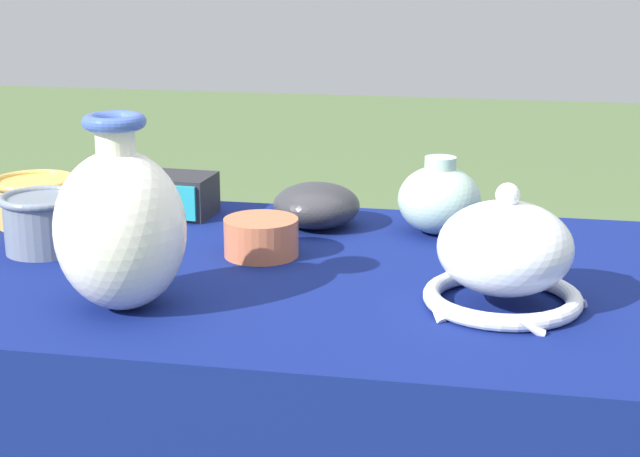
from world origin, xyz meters
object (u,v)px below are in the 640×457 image
at_px(pot_squat_terracotta, 261,237).
at_px(bowl_shallow_charcoal, 316,205).
at_px(mosaic_tile_box, 174,195).
at_px(jar_round_celadon, 439,199).
at_px(cup_wide_slate, 44,221).
at_px(vase_tall_bulbous, 120,227).
at_px(cup_wide_ochre, 35,199).
at_px(vase_dome_bell, 504,258).

bearing_deg(pot_squat_terracotta, bowl_shallow_charcoal, 73.62).
relative_size(mosaic_tile_box, jar_round_celadon, 1.02).
distance_m(jar_round_celadon, cup_wide_slate, 0.60).
distance_m(vase_tall_bulbous, bowl_shallow_charcoal, 0.45).
height_order(mosaic_tile_box, pot_squat_terracotta, mosaic_tile_box).
distance_m(bowl_shallow_charcoal, jar_round_celadon, 0.20).
bearing_deg(jar_round_celadon, cup_wide_ochre, -173.46).
bearing_deg(mosaic_tile_box, jar_round_celadon, 0.44).
distance_m(vase_dome_bell, cup_wide_ochre, 0.79).
distance_m(cup_wide_ochre, jar_round_celadon, 0.65).
xyz_separation_m(cup_wide_slate, pot_squat_terracotta, (0.32, 0.04, -0.02)).
bearing_deg(bowl_shallow_charcoal, cup_wide_ochre, -170.93).
bearing_deg(vase_tall_bulbous, vase_dome_bell, 11.54).
relative_size(jar_round_celadon, pot_squat_terracotta, 1.19).
xyz_separation_m(vase_dome_bell, bowl_shallow_charcoal, (-0.30, 0.31, -0.03)).
height_order(jar_round_celadon, pot_squat_terracotta, jar_round_celadon).
distance_m(vase_tall_bulbous, vase_dome_bell, 0.47).
xyz_separation_m(vase_dome_bell, jar_round_celadon, (-0.10, 0.32, -0.01)).
bearing_deg(cup_wide_ochre, jar_round_celadon, 6.54).
distance_m(vase_tall_bulbous, jar_round_celadon, 0.55).
height_order(vase_tall_bulbous, cup_wide_ochre, vase_tall_bulbous).
bearing_deg(cup_wide_slate, vase_tall_bulbous, -44.60).
xyz_separation_m(vase_dome_bell, pot_squat_terracotta, (-0.35, 0.15, -0.03)).
bearing_deg(vase_tall_bulbous, cup_wide_ochre, 130.38).
distance_m(vase_tall_bulbous, pot_squat_terracotta, 0.28).
xyz_separation_m(cup_wide_ochre, cup_wide_slate, (0.08, -0.13, 0.00)).
bearing_deg(cup_wide_slate, bowl_shallow_charcoal, 29.25).
height_order(cup_wide_ochre, pot_squat_terracotta, cup_wide_ochre).
xyz_separation_m(vase_tall_bulbous, bowl_shallow_charcoal, (0.16, 0.41, -0.07)).
distance_m(vase_tall_bulbous, cup_wide_ochre, 0.45).
relative_size(bowl_shallow_charcoal, jar_round_celadon, 1.07).
bearing_deg(cup_wide_ochre, bowl_shallow_charcoal, 9.07).
relative_size(cup_wide_ochre, pot_squat_terracotta, 1.25).
bearing_deg(vase_dome_bell, cup_wide_ochre, 162.11).
bearing_deg(vase_dome_bell, cup_wide_slate, 170.87).
relative_size(mosaic_tile_box, bowl_shallow_charcoal, 0.95).
bearing_deg(cup_wide_ochre, mosaic_tile_box, 25.54).
bearing_deg(vase_tall_bulbous, mosaic_tile_box, 100.94).
bearing_deg(vase_dome_bell, jar_round_celadon, 108.21).
height_order(bowl_shallow_charcoal, pot_squat_terracotta, bowl_shallow_charcoal).
bearing_deg(mosaic_tile_box, pot_squat_terracotta, -40.65).
bearing_deg(vase_dome_bell, pot_squat_terracotta, 157.16).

